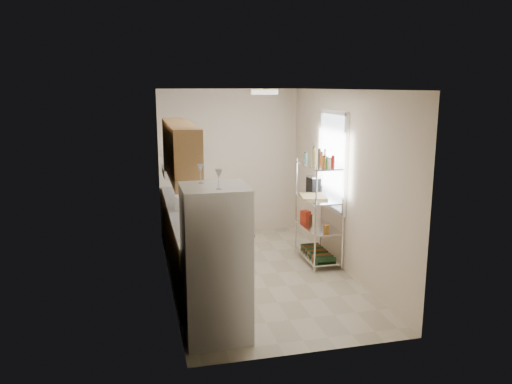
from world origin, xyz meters
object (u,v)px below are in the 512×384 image
at_px(cutting_board, 313,197).
at_px(rice_cooker, 184,203).
at_px(refrigerator, 216,263).
at_px(espresso_machine, 313,185).
at_px(frying_pan_large, 185,203).

bearing_deg(cutting_board, rice_cooker, 175.22).
height_order(refrigerator, cutting_board, refrigerator).
xyz_separation_m(cutting_board, espresso_machine, (0.11, 0.31, 0.12)).
bearing_deg(espresso_machine, cutting_board, -117.03).
bearing_deg(espresso_machine, rice_cooker, 177.34).
bearing_deg(refrigerator, cutting_board, 47.16).
distance_m(refrigerator, espresso_machine, 2.96).
distance_m(cutting_board, espresso_machine, 0.35).
height_order(frying_pan_large, cutting_board, cutting_board).
height_order(rice_cooker, espresso_machine, espresso_machine).
xyz_separation_m(refrigerator, rice_cooker, (-0.12, 2.09, 0.18)).
distance_m(refrigerator, rice_cooker, 2.10).
relative_size(refrigerator, espresso_machine, 6.25).
xyz_separation_m(frying_pan_large, espresso_machine, (1.99, -0.17, 0.22)).
xyz_separation_m(refrigerator, frying_pan_large, (-0.08, 2.41, 0.10)).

